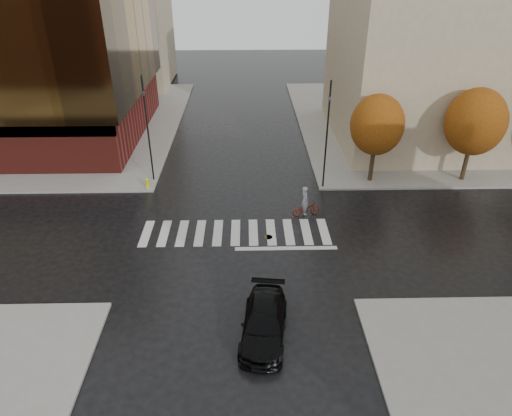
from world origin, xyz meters
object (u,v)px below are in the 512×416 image
(cyclist, at_px, (306,206))
(traffic_light_nw, at_px, (147,122))
(traffic_light_ne, at_px, (327,128))
(fire_hydrant, at_px, (147,182))
(sedan, at_px, (264,323))

(cyclist, distance_m, traffic_light_nw, 12.74)
(traffic_light_nw, bearing_deg, traffic_light_ne, 64.90)
(fire_hydrant, bearing_deg, traffic_light_nw, 81.79)
(cyclist, bearing_deg, sedan, 150.34)
(sedan, distance_m, traffic_light_ne, 15.81)
(cyclist, bearing_deg, traffic_light_nw, 50.35)
(cyclist, relative_size, traffic_light_ne, 0.27)
(traffic_light_ne, relative_size, fire_hydrant, 10.20)
(traffic_light_nw, distance_m, fire_hydrant, 4.30)
(cyclist, relative_size, traffic_light_nw, 0.27)
(traffic_light_nw, relative_size, fire_hydrant, 10.26)
(sedan, xyz_separation_m, cyclist, (3.12, 10.61, 0.02))
(traffic_light_ne, height_order, fire_hydrant, traffic_light_ne)
(traffic_light_nw, bearing_deg, cyclist, 45.17)
(traffic_light_ne, bearing_deg, fire_hydrant, -7.00)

